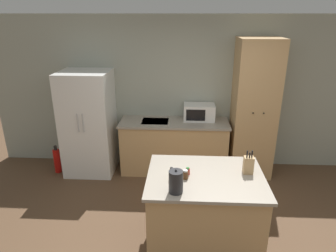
{
  "coord_description": "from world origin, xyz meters",
  "views": [
    {
      "loc": [
        -0.25,
        -2.71,
        2.61
      ],
      "look_at": [
        -0.47,
        1.4,
        1.05
      ],
      "focal_mm": 32.0,
      "sensor_mm": 36.0,
      "label": 1
    }
  ],
  "objects_px": {
    "microwave": "(199,112)",
    "spice_bottle_short_red": "(188,171)",
    "spice_bottle_tall_dark": "(171,174)",
    "pantry_cabinet": "(254,110)",
    "fire_extinguisher": "(57,160)",
    "spice_bottle_amber_oil": "(175,173)",
    "spice_bottle_green_herb": "(185,175)",
    "knife_block": "(248,165)",
    "refrigerator": "(89,123)",
    "kettle": "(176,182)"
  },
  "relations": [
    {
      "from": "microwave",
      "to": "spice_bottle_short_red",
      "type": "distance_m",
      "value": 1.92
    },
    {
      "from": "microwave",
      "to": "spice_bottle_tall_dark",
      "type": "bearing_deg",
      "value": -100.66
    },
    {
      "from": "pantry_cabinet",
      "to": "fire_extinguisher",
      "type": "relative_size",
      "value": 4.6
    },
    {
      "from": "pantry_cabinet",
      "to": "spice_bottle_amber_oil",
      "type": "bearing_deg",
      "value": -123.41
    },
    {
      "from": "spice_bottle_green_herb",
      "to": "spice_bottle_tall_dark",
      "type": "bearing_deg",
      "value": -172.67
    },
    {
      "from": "knife_block",
      "to": "spice_bottle_amber_oil",
      "type": "distance_m",
      "value": 0.82
    },
    {
      "from": "refrigerator",
      "to": "spice_bottle_tall_dark",
      "type": "height_order",
      "value": "refrigerator"
    },
    {
      "from": "refrigerator",
      "to": "spice_bottle_short_red",
      "type": "bearing_deg",
      "value": -46.38
    },
    {
      "from": "kettle",
      "to": "fire_extinguisher",
      "type": "height_order",
      "value": "kettle"
    },
    {
      "from": "microwave",
      "to": "kettle",
      "type": "bearing_deg",
      "value": -98.21
    },
    {
      "from": "pantry_cabinet",
      "to": "spice_bottle_short_red",
      "type": "relative_size",
      "value": 27.55
    },
    {
      "from": "spice_bottle_short_red",
      "to": "kettle",
      "type": "relative_size",
      "value": 0.32
    },
    {
      "from": "pantry_cabinet",
      "to": "spice_bottle_amber_oil",
      "type": "relative_size",
      "value": 23.88
    },
    {
      "from": "microwave",
      "to": "spice_bottle_short_red",
      "type": "xyz_separation_m",
      "value": [
        -0.21,
        -1.91,
        -0.07
      ]
    },
    {
      "from": "knife_block",
      "to": "kettle",
      "type": "height_order",
      "value": "knife_block"
    },
    {
      "from": "pantry_cabinet",
      "to": "microwave",
      "type": "distance_m",
      "value": 0.89
    },
    {
      "from": "knife_block",
      "to": "kettle",
      "type": "distance_m",
      "value": 0.9
    },
    {
      "from": "spice_bottle_tall_dark",
      "to": "fire_extinguisher",
      "type": "height_order",
      "value": "spice_bottle_tall_dark"
    },
    {
      "from": "pantry_cabinet",
      "to": "spice_bottle_tall_dark",
      "type": "distance_m",
      "value": 2.28
    },
    {
      "from": "microwave",
      "to": "refrigerator",
      "type": "bearing_deg",
      "value": -174.5
    },
    {
      "from": "microwave",
      "to": "spice_bottle_amber_oil",
      "type": "xyz_separation_m",
      "value": [
        -0.34,
        -1.97,
        -0.06
      ]
    },
    {
      "from": "spice_bottle_tall_dark",
      "to": "spice_bottle_green_herb",
      "type": "height_order",
      "value": "spice_bottle_tall_dark"
    },
    {
      "from": "spice_bottle_amber_oil",
      "to": "fire_extinguisher",
      "type": "bearing_deg",
      "value": 141.42
    },
    {
      "from": "spice_bottle_tall_dark",
      "to": "spice_bottle_short_red",
      "type": "bearing_deg",
      "value": 32.16
    },
    {
      "from": "spice_bottle_short_red",
      "to": "spice_bottle_green_herb",
      "type": "distance_m",
      "value": 0.09
    },
    {
      "from": "knife_block",
      "to": "fire_extinguisher",
      "type": "bearing_deg",
      "value": 152.03
    },
    {
      "from": "spice_bottle_short_red",
      "to": "spice_bottle_amber_oil",
      "type": "relative_size",
      "value": 0.87
    },
    {
      "from": "microwave",
      "to": "spice_bottle_green_herb",
      "type": "distance_m",
      "value": 2.01
    },
    {
      "from": "spice_bottle_green_herb",
      "to": "spice_bottle_amber_oil",
      "type": "bearing_deg",
      "value": 165.17
    },
    {
      "from": "pantry_cabinet",
      "to": "spice_bottle_short_red",
      "type": "bearing_deg",
      "value": -121.18
    },
    {
      "from": "spice_bottle_green_herb",
      "to": "fire_extinguisher",
      "type": "relative_size",
      "value": 0.21
    },
    {
      "from": "knife_block",
      "to": "pantry_cabinet",
      "type": "bearing_deg",
      "value": 76.47
    },
    {
      "from": "spice_bottle_green_herb",
      "to": "kettle",
      "type": "distance_m",
      "value": 0.29
    },
    {
      "from": "spice_bottle_green_herb",
      "to": "kettle",
      "type": "xyz_separation_m",
      "value": [
        -0.1,
        -0.26,
        0.07
      ]
    },
    {
      "from": "microwave",
      "to": "spice_bottle_amber_oil",
      "type": "bearing_deg",
      "value": -99.89
    },
    {
      "from": "fire_extinguisher",
      "to": "spice_bottle_amber_oil",
      "type": "bearing_deg",
      "value": -38.58
    },
    {
      "from": "kettle",
      "to": "spice_bottle_short_red",
      "type": "bearing_deg",
      "value": 71.19
    },
    {
      "from": "refrigerator",
      "to": "spice_bottle_tall_dark",
      "type": "distance_m",
      "value": 2.36
    },
    {
      "from": "microwave",
      "to": "spice_bottle_amber_oil",
      "type": "distance_m",
      "value": 2.0
    },
    {
      "from": "pantry_cabinet",
      "to": "spice_bottle_green_herb",
      "type": "height_order",
      "value": "pantry_cabinet"
    },
    {
      "from": "pantry_cabinet",
      "to": "knife_block",
      "type": "relative_size",
      "value": 8.15
    },
    {
      "from": "pantry_cabinet",
      "to": "kettle",
      "type": "relative_size",
      "value": 8.79
    },
    {
      "from": "refrigerator",
      "to": "knife_block",
      "type": "relative_size",
      "value": 6.27
    },
    {
      "from": "refrigerator",
      "to": "kettle",
      "type": "xyz_separation_m",
      "value": [
        1.53,
        -2.08,
        0.18
      ]
    },
    {
      "from": "spice_bottle_short_red",
      "to": "spice_bottle_amber_oil",
      "type": "xyz_separation_m",
      "value": [
        -0.14,
        -0.06,
        0.01
      ]
    },
    {
      "from": "fire_extinguisher",
      "to": "pantry_cabinet",
      "type": "bearing_deg",
      "value": 3.22
    },
    {
      "from": "knife_block",
      "to": "spice_bottle_amber_oil",
      "type": "relative_size",
      "value": 2.93
    },
    {
      "from": "knife_block",
      "to": "kettle",
      "type": "xyz_separation_m",
      "value": [
        -0.79,
        -0.42,
        0.02
      ]
    },
    {
      "from": "spice_bottle_amber_oil",
      "to": "spice_bottle_green_herb",
      "type": "height_order",
      "value": "spice_bottle_green_herb"
    },
    {
      "from": "spice_bottle_amber_oil",
      "to": "spice_bottle_green_herb",
      "type": "xyz_separation_m",
      "value": [
        0.11,
        -0.03,
        0.0
      ]
    }
  ]
}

